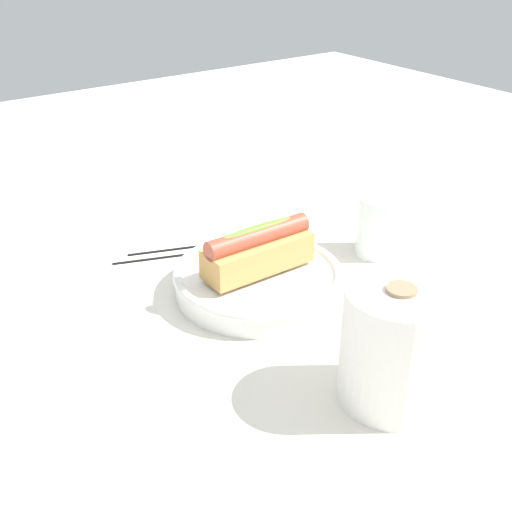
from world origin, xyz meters
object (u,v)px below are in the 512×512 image
Objects in this scene: hotdog_front at (256,251)px; water_glass at (377,228)px; paper_towel_roll at (395,346)px; serving_bowl at (256,280)px; chopstick_far at (200,245)px; chopstick_near at (187,253)px.

hotdog_front is 0.22m from water_glass.
hotdog_front is 1.12× the size of paper_towel_roll.
paper_towel_roll is (0.01, 0.25, 0.05)m from serving_bowl.
serving_bowl reaches higher than chopstick_far.
paper_towel_roll is at bearing 107.44° from chopstick_far.
serving_bowl is 0.04m from hotdog_front.
chopstick_near is at bearing -82.26° from hotdog_front.
hotdog_front is (0.00, -0.00, 0.04)m from serving_bowl.
water_glass is at bearing 160.78° from chopstick_far.
chopstick_near is at bearing -33.42° from water_glass.
water_glass is at bearing 166.64° from chopstick_near.
serving_bowl is at bearing 90.00° from hotdog_front.
paper_towel_roll is at bearing 111.77° from chopstick_near.
water_glass is 0.33m from paper_towel_roll.
paper_towel_roll is (0.01, 0.25, 0.00)m from hotdog_front.
hotdog_front is 0.25m from paper_towel_roll.
water_glass is 0.27m from chopstick_far.
chopstick_near is at bearing 41.77° from chopstick_far.
chopstick_near and chopstick_far have the same top height.
hotdog_front reaches higher than chopstick_near.
chopstick_near is at bearing -88.29° from paper_towel_roll.
serving_bowl is 0.15m from chopstick_near.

